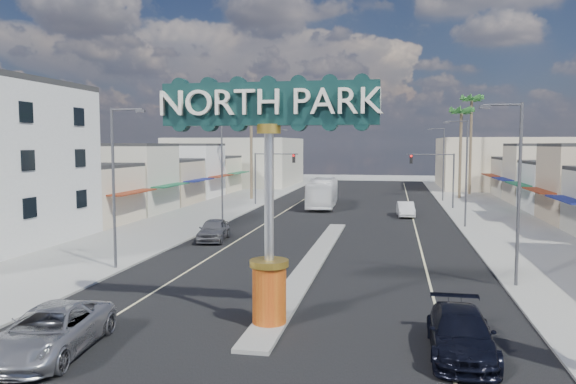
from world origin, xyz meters
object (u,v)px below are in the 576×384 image
at_px(car_parked_left, 214,230).
at_px(streetlight_l_mid, 224,166).
at_px(streetlight_r_near, 516,185).
at_px(car_parked_right, 406,209).
at_px(suv_left, 50,331).
at_px(traffic_signal_left, 271,168).
at_px(streetlight_r_mid, 464,168).
at_px(palm_right_mid, 461,116).
at_px(city_bus, 323,193).
at_px(traffic_signal_right, 436,170).
at_px(streetlight_l_near, 116,180).
at_px(streetlight_l_far, 275,159).
at_px(palm_right_far, 472,105).
at_px(streetlight_r_far, 442,160).
at_px(palm_left_far, 251,108).
at_px(gateway_sign, 269,173).
at_px(suv_right, 461,333).

bearing_deg(car_parked_left, streetlight_l_mid, 95.88).
bearing_deg(streetlight_r_near, car_parked_right, 99.82).
bearing_deg(suv_left, traffic_signal_left, 87.45).
height_order(streetlight_r_mid, palm_right_mid, palm_right_mid).
bearing_deg(city_bus, traffic_signal_right, 0.95).
xyz_separation_m(streetlight_l_near, palm_right_mid, (23.43, 46.00, 5.54)).
relative_size(streetlight_l_far, palm_right_mid, 0.74).
height_order(palm_right_far, suv_left, palm_right_far).
height_order(streetlight_l_mid, streetlight_r_far, same).
distance_m(streetlight_l_far, streetlight_r_mid, 30.32).
bearing_deg(traffic_signal_left, palm_left_far, 122.43).
bearing_deg(car_parked_left, gateway_sign, -72.68).
xyz_separation_m(traffic_signal_left, palm_right_mid, (22.18, 12.01, 6.33)).
bearing_deg(traffic_signal_left, traffic_signal_right, 0.00).
bearing_deg(streetlight_l_far, suv_left, -85.93).
height_order(streetlight_l_near, streetlight_r_near, same).
bearing_deg(suv_right, streetlight_r_mid, 83.89).
bearing_deg(suv_left, traffic_signal_right, 65.35).
bearing_deg(suv_left, car_parked_left, 88.32).
xyz_separation_m(gateway_sign, streetlight_r_far, (10.43, 50.02, -0.86)).
height_order(traffic_signal_right, streetlight_l_far, streetlight_l_far).
relative_size(traffic_signal_left, car_parked_left, 1.28).
height_order(streetlight_l_far, streetlight_r_mid, same).
bearing_deg(streetlight_l_mid, traffic_signal_left, 84.90).
bearing_deg(traffic_signal_right, gateway_sign, -102.33).
xyz_separation_m(traffic_signal_left, palm_left_far, (-3.82, 6.01, 7.22)).
bearing_deg(suv_left, palm_left_far, 91.24).
bearing_deg(gateway_sign, traffic_signal_left, 102.33).
relative_size(gateway_sign, streetlight_r_mid, 1.02).
bearing_deg(palm_right_mid, traffic_signal_left, -151.58).
bearing_deg(streetlight_l_near, traffic_signal_left, 87.90).
bearing_deg(car_parked_right, streetlight_r_mid, -58.63).
distance_m(streetlight_l_mid, suv_right, 34.64).
relative_size(palm_right_mid, suv_left, 2.13).
relative_size(car_parked_right, city_bus, 0.38).
distance_m(streetlight_l_mid, suv_left, 32.64).
bearing_deg(streetlight_l_near, car_parked_left, 77.39).
bearing_deg(streetlight_r_far, streetlight_l_far, 180.00).
relative_size(traffic_signal_left, suv_left, 1.06).
bearing_deg(palm_right_far, streetlight_l_near, -116.06).
height_order(traffic_signal_left, suv_left, traffic_signal_left).
distance_m(streetlight_l_near, suv_right, 20.32).
relative_size(gateway_sign, traffic_signal_left, 1.53).
bearing_deg(gateway_sign, streetlight_l_mid, 110.42).
relative_size(suv_right, city_bus, 0.45).
bearing_deg(streetlight_r_near, suv_right, -110.05).
distance_m(streetlight_l_near, suv_left, 13.43).
xyz_separation_m(streetlight_l_far, streetlight_r_near, (20.87, -42.00, 0.00)).
relative_size(streetlight_l_far, city_bus, 0.78).
xyz_separation_m(palm_right_far, suv_left, (-21.58, -64.13, -11.60)).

